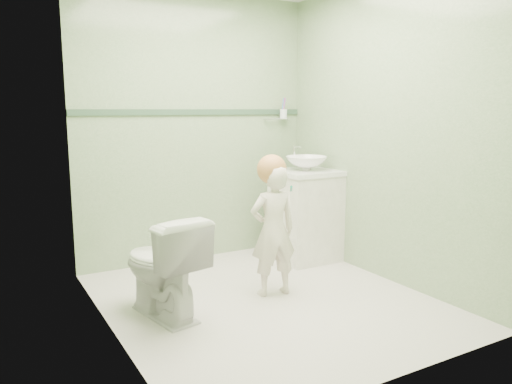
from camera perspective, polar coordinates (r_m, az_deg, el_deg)
ground at (r=3.73m, az=1.17°, el=-12.23°), size 2.50×2.50×0.00m
room_shell at (r=3.47m, az=1.24°, el=6.50°), size 2.50×2.54×2.40m
trim_stripe at (r=4.57m, az=-6.89°, el=9.02°), size 2.20×0.02×0.05m
vanity at (r=4.62m, az=5.65°, el=-2.82°), size 0.52×0.50×0.80m
counter at (r=4.55m, az=5.74°, el=2.23°), size 0.54×0.52×0.04m
basin at (r=4.54m, az=5.75°, el=3.28°), size 0.37×0.37×0.13m
faucet at (r=4.69m, az=4.45°, el=4.47°), size 0.03×0.13×0.18m
cup_holder at (r=4.94m, az=3.06°, el=8.90°), size 0.26×0.07×0.21m
toilet at (r=3.42m, az=-10.65°, el=-8.26°), size 0.52×0.75×0.70m
toddler at (r=3.71m, az=1.97°, el=-4.43°), size 0.39×0.28×0.98m
hair_cap at (r=3.65m, az=1.80°, el=2.60°), size 0.22×0.22×0.22m
teal_toothbrush at (r=3.56m, az=3.90°, el=0.46°), size 0.11×0.14×0.08m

